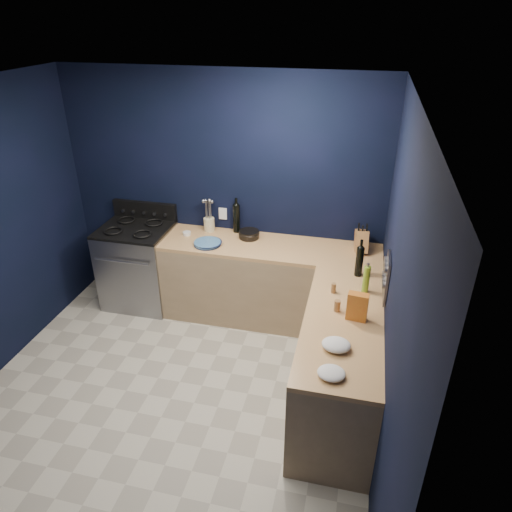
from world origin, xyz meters
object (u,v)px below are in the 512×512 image
(plate_stack, at_px, (207,243))
(utensil_crock, at_px, (209,224))
(knife_block, at_px, (361,241))
(crouton_bag, at_px, (357,307))
(gas_range, at_px, (139,267))

(plate_stack, height_order, utensil_crock, utensil_crock)
(utensil_crock, bearing_deg, knife_block, -3.94)
(plate_stack, relative_size, utensil_crock, 1.89)
(plate_stack, distance_m, utensil_crock, 0.36)
(utensil_crock, bearing_deg, crouton_bag, -38.47)
(utensil_crock, xyz_separation_m, knife_block, (1.65, -0.11, 0.04))
(utensil_crock, bearing_deg, plate_stack, -75.21)
(plate_stack, xyz_separation_m, utensil_crock, (-0.09, 0.34, 0.06))
(gas_range, relative_size, knife_block, 4.14)
(plate_stack, height_order, knife_block, knife_block)
(utensil_crock, relative_size, knife_block, 0.67)
(gas_range, xyz_separation_m, plate_stack, (0.89, -0.11, 0.46))
(gas_range, distance_m, plate_stack, 1.00)
(gas_range, height_order, plate_stack, plate_stack)
(utensil_crock, height_order, crouton_bag, crouton_bag)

